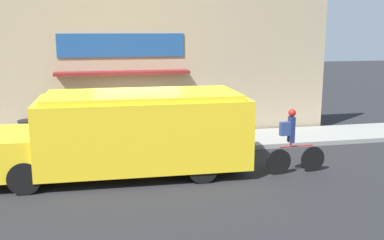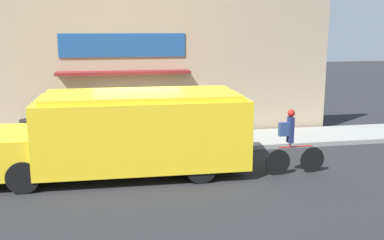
% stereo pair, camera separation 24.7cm
% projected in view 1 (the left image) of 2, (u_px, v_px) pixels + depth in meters
% --- Properties ---
extents(ground_plane, '(70.00, 70.00, 0.00)m').
position_uv_depth(ground_plane, '(139.00, 157.00, 13.55)').
color(ground_plane, '#232326').
extents(sidewalk, '(28.00, 2.21, 0.15)m').
position_uv_depth(sidewalk, '(136.00, 145.00, 14.60)').
color(sidewalk, gray).
rests_on(sidewalk, ground_plane).
extents(storefront, '(14.39, 0.85, 5.23)m').
position_uv_depth(storefront, '(130.00, 64.00, 15.33)').
color(storefront, tan).
rests_on(storefront, ground_plane).
extents(school_bus, '(6.91, 2.94, 2.17)m').
position_uv_depth(school_bus, '(127.00, 132.00, 11.72)').
color(school_bus, yellow).
rests_on(school_bus, ground_plane).
extents(cyclist, '(1.69, 0.21, 1.75)m').
position_uv_depth(cyclist, '(293.00, 143.00, 11.84)').
color(cyclist, black).
rests_on(cyclist, ground_plane).
extents(trash_bin, '(0.60, 0.60, 0.85)m').
position_uv_depth(trash_bin, '(29.00, 134.00, 14.02)').
color(trash_bin, '#38383D').
rests_on(trash_bin, sidewalk).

